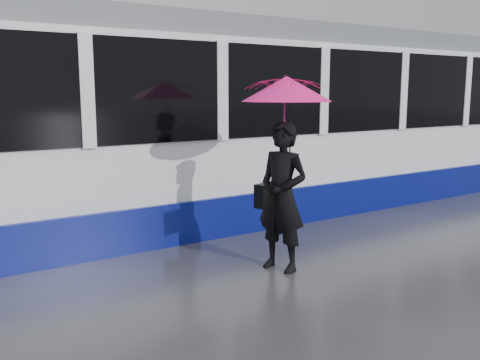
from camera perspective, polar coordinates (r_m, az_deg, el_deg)
ground at (r=6.82m, az=-1.24°, el=-9.38°), size 90.00×90.00×0.00m
rails at (r=8.94m, az=-9.94°, el=-4.87°), size 34.00×1.51×0.02m
tram at (r=10.40m, az=6.27°, el=6.30°), size 26.00×2.56×3.35m
woman at (r=6.57m, az=4.50°, el=-1.81°), size 0.62×0.77×1.84m
umbrella at (r=6.48m, az=4.97°, el=7.80°), size 1.36×1.36×1.24m
handbag at (r=6.45m, az=2.86°, el=-1.61°), size 0.36×0.24×0.47m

